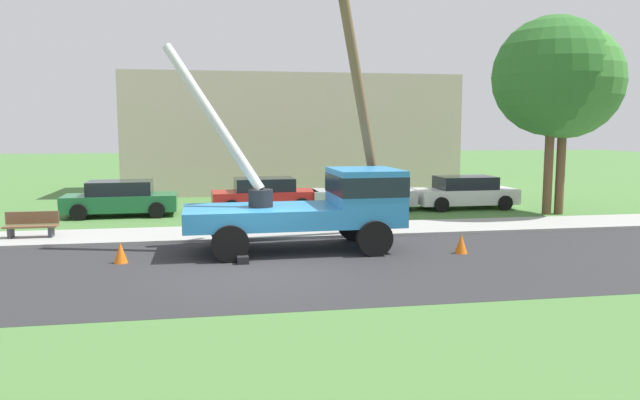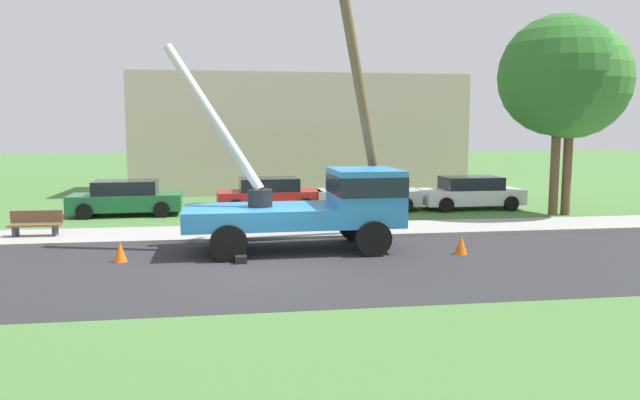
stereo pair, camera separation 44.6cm
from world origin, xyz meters
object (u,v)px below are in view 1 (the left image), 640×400
Objects in this scene: leaning_utility_pole at (360,97)px; parked_sedan_green at (121,198)px; utility_truck at (322,202)px; park_bench at (31,226)px; parked_sedan_red at (264,195)px; traffic_cone_curbside at (367,231)px; traffic_cone_ahead at (461,244)px; roadside_tree_near at (565,82)px; parked_sedan_silver at (363,193)px; traffic_cone_behind at (121,253)px; parked_sedan_white at (465,192)px; roadside_tree_far at (553,77)px.

parked_sedan_green is (-8.33, 6.42, -3.79)m from leaning_utility_pole.
utility_truck is 9.36m from park_bench.
parked_sedan_red is 2.80× the size of park_bench.
utility_truck is 2.40m from traffic_cone_curbside.
utility_truck is 3.72m from leaning_utility_pole.
roadside_tree_near is at bearing 43.04° from traffic_cone_ahead.
parked_sedan_silver is 0.59× the size of roadside_tree_near.
utility_truck reaches higher than traffic_cone_behind.
park_bench is at bearing 130.57° from traffic_cone_behind.
parked_sedan_red and parked_sedan_white have the same top height.
park_bench reaches higher than traffic_cone_behind.
traffic_cone_ahead is 1.00× the size of traffic_cone_behind.
parked_sedan_white is (3.98, 8.93, 0.43)m from traffic_cone_ahead.
traffic_cone_behind is at bearing -81.50° from parked_sedan_green.
roadside_tree_near is (7.09, 6.62, 5.11)m from traffic_cone_ahead.
traffic_cone_ahead is 13.32m from park_bench.
parked_sedan_white is (6.29, 6.21, -3.79)m from leaning_utility_pole.
parked_sedan_green is 18.06m from roadside_tree_far.
roadside_tree_far reaches higher than traffic_cone_curbside.
parked_sedan_green is (-8.54, 6.57, 0.43)m from traffic_cone_curbside.
parked_sedan_red and parked_sedan_silver have the same top height.
utility_truck is 0.85× the size of roadside_tree_far.
roadside_tree_near is at bearing 22.55° from leaning_utility_pole.
parked_sedan_silver is (8.80, 8.91, 0.43)m from traffic_cone_behind.
roadside_tree_far is (17.22, -2.48, 4.87)m from parked_sedan_green.
traffic_cone_curbside is 0.12× the size of parked_sedan_red.
roadside_tree_near is (3.12, -2.31, 4.68)m from parked_sedan_white.
traffic_cone_behind is 0.35× the size of park_bench.
parked_sedan_white is 2.76× the size of park_bench.
traffic_cone_curbside is 11.28m from roadside_tree_near.
parked_sedan_green is 18.52m from roadside_tree_near.
traffic_cone_curbside is (1.69, 1.28, -1.13)m from utility_truck.
parked_sedan_white is 0.55× the size of roadside_tree_far.
utility_truck reaches higher than traffic_cone_curbside.
utility_truck is 1.52× the size of parked_sedan_red.
parked_sedan_green reaches higher than traffic_cone_curbside.
parked_sedan_silver is 9.34m from roadside_tree_near.
roadside_tree_far is at bearing 176.09° from roadside_tree_near.
parked_sedan_green is 5.84m from parked_sedan_red.
traffic_cone_behind is at bearing -161.62° from leaning_utility_pole.
parked_sedan_red reaches higher than traffic_cone_ahead.
parked_sedan_red is at bearing 110.16° from leaning_utility_pole.
parked_sedan_white is at bearing 46.34° from traffic_cone_curbside.
parked_sedan_white is 6.07m from roadside_tree_near.
leaning_utility_pole reaches higher than traffic_cone_ahead.
parked_sedan_white is at bearing 143.50° from roadside_tree_near.
utility_truck is at bearing -82.89° from parked_sedan_red.
parked_sedan_green is at bearing 171.82° from roadside_tree_far.
leaning_utility_pole reaches higher than park_bench.
roadside_tree_far reaches higher than parked_sedan_red.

